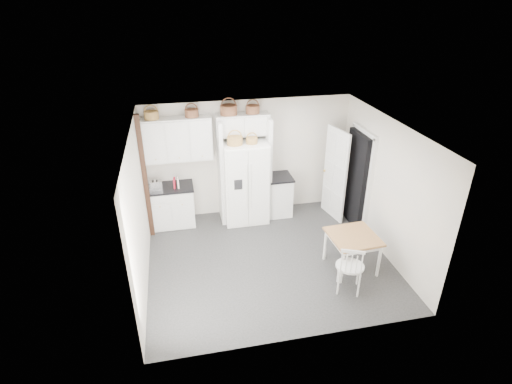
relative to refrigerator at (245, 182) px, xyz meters
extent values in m
plane|color=#272728|center=(0.15, -1.61, -0.91)|extent=(4.50, 4.50, 0.00)
plane|color=white|center=(0.15, -1.61, 1.69)|extent=(4.50, 4.50, 0.00)
plane|color=beige|center=(0.15, 0.39, 0.39)|extent=(4.50, 0.00, 4.50)
plane|color=beige|center=(-2.10, -1.61, 0.39)|extent=(0.00, 4.00, 4.00)
plane|color=beige|center=(2.40, -1.61, 0.39)|extent=(0.00, 4.00, 4.00)
cube|color=white|center=(0.00, 0.00, 0.00)|extent=(0.94, 0.75, 1.81)
cube|color=white|center=(-1.61, 0.09, -0.47)|extent=(0.95, 0.60, 0.88)
cube|color=white|center=(0.79, 0.09, -0.46)|extent=(0.51, 0.61, 0.89)
cube|color=#97623E|center=(1.57, -2.17, -0.56)|extent=(0.88, 0.88, 0.70)
cube|color=white|center=(1.28, -2.73, -0.42)|extent=(0.61, 0.59, 0.98)
cube|color=black|center=(-1.61, 0.09, -0.01)|extent=(0.99, 0.64, 0.04)
cube|color=black|center=(0.79, 0.09, 0.00)|extent=(0.55, 0.65, 0.04)
cube|color=silver|center=(-1.89, 0.00, 0.10)|extent=(0.28, 0.17, 0.19)
cube|color=#B0162A|center=(-1.50, 0.01, 0.12)|extent=(0.05, 0.15, 0.22)
cube|color=white|center=(-1.42, 0.01, 0.12)|extent=(0.04, 0.15, 0.22)
cylinder|color=brown|center=(-1.81, 0.22, 1.52)|extent=(0.28, 0.28, 0.16)
cylinder|color=#572A21|center=(-1.03, 0.22, 1.52)|extent=(0.27, 0.27, 0.16)
cylinder|color=#572A21|center=(-0.28, 0.22, 1.54)|extent=(0.35, 0.35, 0.20)
cylinder|color=#572A21|center=(0.22, 0.22, 1.53)|extent=(0.29, 0.29, 0.16)
cylinder|color=brown|center=(-0.22, -0.10, 0.99)|extent=(0.32, 0.32, 0.17)
cylinder|color=brown|center=(0.13, -0.10, 0.97)|extent=(0.24, 0.24, 0.13)
cube|color=white|center=(-1.35, 0.22, 0.99)|extent=(1.40, 0.34, 0.90)
cube|color=white|center=(0.00, 0.22, 1.22)|extent=(1.12, 0.34, 0.45)
cube|color=white|center=(-0.51, 0.09, 0.24)|extent=(0.08, 0.60, 2.30)
cube|color=white|center=(0.51, 0.09, 0.24)|extent=(0.08, 0.60, 2.30)
cube|color=black|center=(-2.05, -0.26, 0.39)|extent=(0.09, 0.09, 2.60)
cube|color=black|center=(2.31, -0.61, 0.12)|extent=(0.18, 0.85, 2.05)
cube|color=white|center=(1.95, -0.27, 0.12)|extent=(0.21, 0.79, 2.05)
camera|label=1|loc=(-1.37, -7.68, 3.73)|focal=28.00mm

